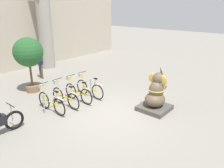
# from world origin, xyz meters

# --- Properties ---
(ground_plane) EXTENTS (60.00, 60.00, 0.00)m
(ground_plane) POSITION_xyz_m (0.00, 0.00, 0.00)
(ground_plane) COLOR gray
(column_right) EXTENTS (1.12, 1.12, 5.16)m
(column_right) POSITION_xyz_m (2.38, 7.60, 2.62)
(column_right) COLOR gray
(column_right) RESTS_ON ground_plane
(bike_rack) EXTENTS (2.63, 0.05, 0.77)m
(bike_rack) POSITION_xyz_m (-0.41, 1.95, 0.57)
(bike_rack) COLOR gray
(bike_rack) RESTS_ON ground_plane
(bicycle_0) EXTENTS (0.48, 1.71, 1.11)m
(bicycle_0) POSITION_xyz_m (-1.43, 1.84, 0.42)
(bicycle_0) COLOR black
(bicycle_0) RESTS_ON ground_plane
(bicycle_1) EXTENTS (0.48, 1.71, 1.11)m
(bicycle_1) POSITION_xyz_m (-0.75, 1.83, 0.42)
(bicycle_1) COLOR black
(bicycle_1) RESTS_ON ground_plane
(bicycle_2) EXTENTS (0.48, 1.71, 1.11)m
(bicycle_2) POSITION_xyz_m (-0.07, 1.80, 0.42)
(bicycle_2) COLOR black
(bicycle_2) RESTS_ON ground_plane
(bicycle_3) EXTENTS (0.48, 1.71, 1.11)m
(bicycle_3) POSITION_xyz_m (0.61, 1.80, 0.42)
(bicycle_3) COLOR black
(bicycle_3) RESTS_ON ground_plane
(elephant_statue) EXTENTS (1.14, 1.14, 1.79)m
(elephant_statue) POSITION_xyz_m (1.39, -1.19, 0.60)
(elephant_statue) COLOR #4C4742
(elephant_statue) RESTS_ON ground_plane
(person_pedestrian) EXTENTS (0.22, 0.47, 1.69)m
(person_pedestrian) POSITION_xyz_m (0.70, 5.84, 1.01)
(person_pedestrian) COLOR brown
(person_pedestrian) RESTS_ON ground_plane
(potted_tree) EXTENTS (1.36, 1.36, 2.62)m
(potted_tree) POSITION_xyz_m (-0.71, 4.39, 1.85)
(potted_tree) COLOR brown
(potted_tree) RESTS_ON ground_plane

